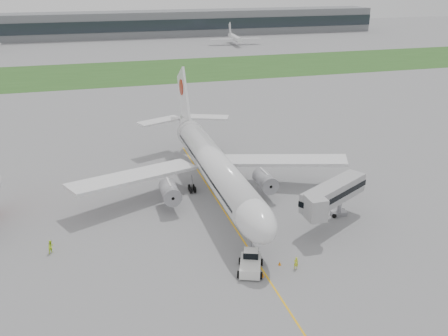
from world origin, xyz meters
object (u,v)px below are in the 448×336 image
object	(u,v)px
airliner	(213,163)
ground_crew_near	(296,263)
pushback_tug	(250,262)
jet_bridge	(331,195)

from	to	relation	value
airliner	ground_crew_near	size ratio (longest dim) A/B	32.11
airliner	pushback_tug	bearing A→B (deg)	-93.55
airliner	ground_crew_near	bearing A→B (deg)	-80.46
airliner	pushback_tug	size ratio (longest dim) A/B	10.36
jet_bridge	airliner	bearing A→B (deg)	101.94
pushback_tug	jet_bridge	bearing A→B (deg)	49.73
airliner	jet_bridge	xyz separation A→B (m)	(13.77, -15.37, -0.79)
airliner	jet_bridge	world-z (taller)	airliner
pushback_tug	jet_bridge	distance (m)	17.72
airliner	jet_bridge	bearing A→B (deg)	-48.15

